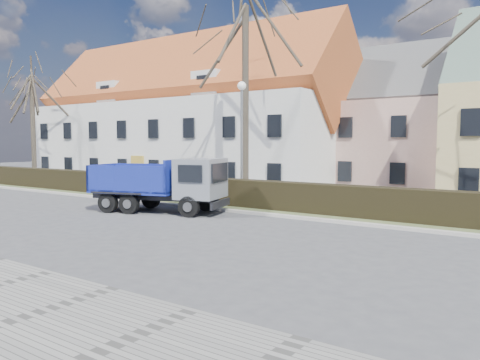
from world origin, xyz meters
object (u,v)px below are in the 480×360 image
Objects in this scene: dump_truck at (154,184)px; cart_frame at (181,200)px; parked_car_a at (156,178)px; streetlight at (242,143)px.

dump_truck is 8.95× the size of cart_frame.
dump_truck reaches higher than cart_frame.
parked_car_a is (-8.19, 6.43, 0.34)m from cart_frame.
dump_truck is 11.99m from parked_car_a.
parked_car_a is (-8.42, 8.52, -0.60)m from dump_truck.
streetlight is at bearing -102.47° from parked_car_a.
parked_car_a is at bearing 157.74° from streetlight.
cart_frame is 0.18× the size of parked_car_a.
parked_car_a is (-10.28, 4.21, -2.47)m from streetlight.
streetlight is at bearing 50.79° from dump_truck.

